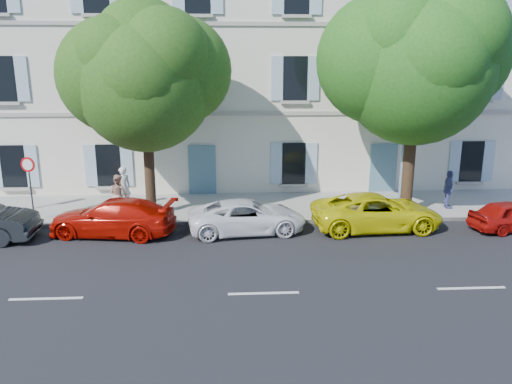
{
  "coord_description": "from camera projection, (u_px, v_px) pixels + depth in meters",
  "views": [
    {
      "loc": [
        -0.93,
        -16.83,
        6.27
      ],
      "look_at": [
        0.12,
        2.0,
        1.4
      ],
      "focal_mm": 35.0,
      "sensor_mm": 36.0,
      "label": 1
    }
  ],
  "objects": [
    {
      "name": "car_yellow_supercar",
      "position": [
        377.0,
        212.0,
        19.32
      ],
      "size": [
        5.11,
        2.57,
        1.39
      ],
      "primitive_type": "imported",
      "rotation": [
        0.0,
        0.0,
        1.62
      ],
      "color": "#D6CF09",
      "rests_on": "ground"
    },
    {
      "name": "ground",
      "position": [
        256.0,
        244.0,
        17.89
      ],
      "size": [
        90.0,
        90.0,
        0.0
      ],
      "primitive_type": "plane",
      "color": "black"
    },
    {
      "name": "pedestrian_a",
      "position": [
        123.0,
        187.0,
        21.62
      ],
      "size": [
        0.79,
        0.68,
        1.82
      ],
      "primitive_type": "imported",
      "rotation": [
        0.0,
        0.0,
        3.6
      ],
      "color": "silver",
      "rests_on": "sidewalk"
    },
    {
      "name": "pedestrian_b",
      "position": [
        118.0,
        194.0,
        20.72
      ],
      "size": [
        1.04,
        1.0,
        1.69
      ],
      "primitive_type": "imported",
      "rotation": [
        0.0,
        0.0,
        2.52
      ],
      "color": "tan",
      "rests_on": "sidewalk"
    },
    {
      "name": "building",
      "position": [
        245.0,
        69.0,
        26.25
      ],
      "size": [
        28.0,
        7.0,
        12.0
      ],
      "primitive_type": "cube",
      "color": "beige",
      "rests_on": "ground"
    },
    {
      "name": "tree_right",
      "position": [
        416.0,
        69.0,
        19.45
      ],
      "size": [
        5.98,
        5.98,
        9.21
      ],
      "color": "#3A2819",
      "rests_on": "sidewalk"
    },
    {
      "name": "street_lamp",
      "position": [
        408.0,
        109.0,
        19.77
      ],
      "size": [
        0.27,
        1.64,
        7.71
      ],
      "color": "#7293BF",
      "rests_on": "sidewalk"
    },
    {
      "name": "car_red_coupe",
      "position": [
        112.0,
        217.0,
        18.66
      ],
      "size": [
        4.96,
        2.66,
        1.37
      ],
      "primitive_type": "imported",
      "rotation": [
        0.0,
        0.0,
        4.55
      ],
      "color": "#A90E04",
      "rests_on": "ground"
    },
    {
      "name": "road_sign",
      "position": [
        29.0,
        175.0,
        19.59
      ],
      "size": [
        0.59,
        0.19,
        2.59
      ],
      "color": "#383A3D",
      "rests_on": "sidewalk"
    },
    {
      "name": "sidewalk",
      "position": [
        250.0,
        207.0,
        22.17
      ],
      "size": [
        36.0,
        4.5,
        0.15
      ],
      "primitive_type": "cube",
      "color": "#A09E96",
      "rests_on": "ground"
    },
    {
      "name": "car_white_coupe",
      "position": [
        247.0,
        217.0,
        18.97
      ],
      "size": [
        4.65,
        2.51,
        1.24
      ],
      "primitive_type": "imported",
      "rotation": [
        0.0,
        0.0,
        1.68
      ],
      "color": "white",
      "rests_on": "ground"
    },
    {
      "name": "pedestrian_c",
      "position": [
        448.0,
        189.0,
        21.56
      ],
      "size": [
        0.52,
        1.02,
        1.67
      ],
      "primitive_type": "imported",
      "rotation": [
        0.0,
        0.0,
        1.45
      ],
      "color": "#4D548E",
      "rests_on": "sidewalk"
    },
    {
      "name": "kerb",
      "position": [
        253.0,
        222.0,
        20.07
      ],
      "size": [
        36.0,
        0.16,
        0.16
      ],
      "primitive_type": "cube",
      "color": "#9E998E",
      "rests_on": "ground"
    },
    {
      "name": "tree_left",
      "position": [
        145.0,
        83.0,
        19.42
      ],
      "size": [
        5.38,
        5.38,
        8.33
      ],
      "color": "#3A2819",
      "rests_on": "sidewalk"
    }
  ]
}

